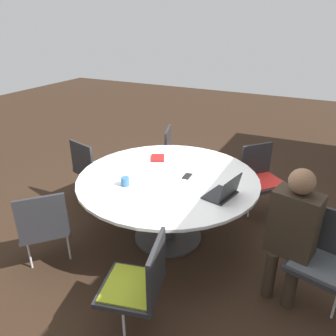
% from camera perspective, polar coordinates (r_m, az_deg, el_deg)
% --- Properties ---
extents(ground_plane, '(16.00, 16.00, 0.00)m').
position_cam_1_polar(ground_plane, '(3.72, 0.00, -11.81)').
color(ground_plane, black).
extents(conference_table, '(1.84, 1.84, 0.74)m').
position_cam_1_polar(conference_table, '(3.39, 0.00, -3.47)').
color(conference_table, '#333333').
rests_on(conference_table, ground_plane).
extents(chair_0, '(0.51, 0.52, 0.85)m').
position_cam_1_polar(chair_0, '(2.95, 25.34, -13.40)').
color(chair_0, '#262628').
rests_on(chair_0, ground_plane).
extents(chair_1, '(0.61, 0.61, 0.85)m').
position_cam_1_polar(chair_1, '(4.07, 15.93, -1.13)').
color(chair_1, '#262628').
rests_on(chair_1, ground_plane).
extents(chair_2, '(0.55, 0.53, 0.85)m').
position_cam_1_polar(chair_2, '(4.55, 1.58, 2.67)').
color(chair_2, '#262628').
rests_on(chair_2, ground_plane).
extents(chair_3, '(0.52, 0.54, 0.85)m').
position_cam_1_polar(chair_3, '(4.24, -13.15, 0.28)').
color(chair_3, '#262628').
rests_on(chair_3, ground_plane).
extents(chair_4, '(0.61, 0.61, 0.85)m').
position_cam_1_polar(chair_4, '(3.22, -20.78, -9.08)').
color(chair_4, '#262628').
rests_on(chair_4, ground_plane).
extents(chair_5, '(0.53, 0.51, 0.85)m').
position_cam_1_polar(chair_5, '(2.47, -4.99, -19.11)').
color(chair_5, '#262628').
rests_on(chair_5, ground_plane).
extents(person_0, '(0.31, 0.40, 1.20)m').
position_cam_1_polar(person_0, '(2.81, 20.90, -9.60)').
color(person_0, '#2D2319').
rests_on(person_0, ground_plane).
extents(laptop, '(0.36, 0.30, 0.21)m').
position_cam_1_polar(laptop, '(2.98, 9.80, -4.12)').
color(laptop, '#232326').
rests_on(laptop, conference_table).
extents(spiral_notebook, '(0.26, 0.23, 0.02)m').
position_cam_1_polar(spiral_notebook, '(3.77, -1.80, 1.77)').
color(spiral_notebook, maroon).
rests_on(spiral_notebook, conference_table).
extents(coffee_cup, '(0.08, 0.08, 0.08)m').
position_cam_1_polar(coffee_cup, '(3.18, -7.49, -2.35)').
color(coffee_cup, '#33669E').
rests_on(coffee_cup, conference_table).
extents(cell_phone, '(0.14, 0.08, 0.01)m').
position_cam_1_polar(cell_phone, '(3.35, 3.35, -1.42)').
color(cell_phone, black).
rests_on(cell_phone, conference_table).
extents(handbag, '(0.36, 0.16, 0.28)m').
position_cam_1_polar(handbag, '(4.76, -5.36, -1.29)').
color(handbag, '#513319').
rests_on(handbag, ground_plane).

